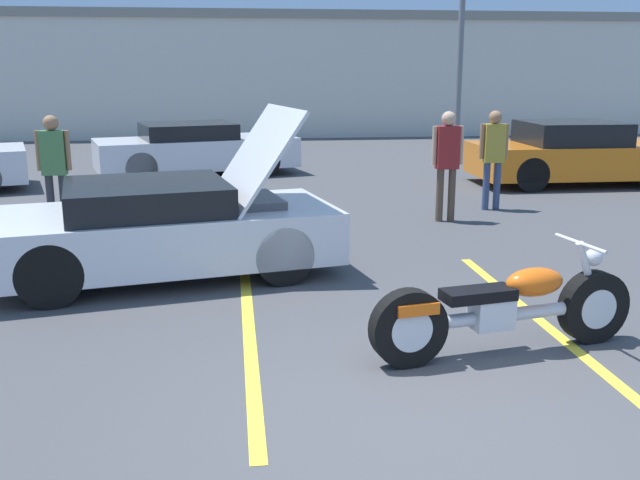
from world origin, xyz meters
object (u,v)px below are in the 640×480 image
(show_car_hood_open, at_px, (164,228))
(spectator_midground, at_px, (54,162))
(parked_car_right_row, at_px, (575,154))
(parked_car_mid_row, at_px, (195,150))
(spectator_by_show_car, at_px, (447,156))
(light_pole, at_px, (465,3))
(spectator_near_motorcycle, at_px, (494,151))
(motorcycle, at_px, (505,309))

(show_car_hood_open, xyz_separation_m, spectator_midground, (-1.89, 2.79, 0.47))
(parked_car_right_row, distance_m, spectator_midground, 10.60)
(parked_car_mid_row, xyz_separation_m, parked_car_right_row, (8.22, -2.32, 0.04))
(parked_car_mid_row, bearing_deg, spectator_by_show_car, -68.03)
(parked_car_right_row, bearing_deg, show_car_hood_open, -143.55)
(light_pole, xyz_separation_m, show_car_hood_open, (-7.73, -12.59, -3.70))
(parked_car_right_row, relative_size, spectator_by_show_car, 2.47)
(light_pole, bearing_deg, spectator_by_show_car, -108.94)
(show_car_hood_open, xyz_separation_m, parked_car_mid_row, (-0.01, 8.31, 0.01))
(spectator_midground, bearing_deg, spectator_near_motorcycle, 5.33)
(light_pole, xyz_separation_m, spectator_near_motorcycle, (-2.32, -9.12, -3.25))
(parked_car_mid_row, height_order, spectator_midground, spectator_midground)
(light_pole, distance_m, motorcycle, 16.58)
(motorcycle, bearing_deg, parked_car_right_row, 50.22)
(motorcycle, distance_m, parked_car_right_row, 10.19)
(motorcycle, relative_size, parked_car_right_row, 0.57)
(light_pole, height_order, show_car_hood_open, light_pole)
(parked_car_mid_row, xyz_separation_m, spectator_by_show_car, (4.32, -5.69, 0.47))
(motorcycle, bearing_deg, spectator_midground, 121.60)
(light_pole, height_order, spectator_near_motorcycle, light_pole)
(show_car_hood_open, distance_m, spectator_by_show_car, 5.07)
(spectator_near_motorcycle, bearing_deg, spectator_by_show_car, -142.29)
(parked_car_mid_row, height_order, spectator_near_motorcycle, spectator_near_motorcycle)
(show_car_hood_open, height_order, parked_car_right_row, show_car_hood_open)
(spectator_near_motorcycle, bearing_deg, motorcycle, -109.25)
(light_pole, bearing_deg, show_car_hood_open, -121.55)
(spectator_by_show_car, bearing_deg, spectator_midground, 178.46)
(motorcycle, bearing_deg, parked_car_mid_row, 95.70)
(spectator_near_motorcycle, bearing_deg, parked_car_right_row, 42.02)
(show_car_hood_open, relative_size, spectator_midground, 2.49)
(spectator_midground, bearing_deg, parked_car_mid_row, 71.24)
(show_car_hood_open, xyz_separation_m, spectator_near_motorcycle, (5.41, 3.47, 0.45))
(light_pole, distance_m, parked_car_mid_row, 9.59)
(light_pole, bearing_deg, spectator_near_motorcycle, -104.30)
(spectator_near_motorcycle, bearing_deg, show_car_hood_open, -147.29)
(spectator_midground, bearing_deg, motorcycle, -48.11)
(parked_car_mid_row, distance_m, spectator_midground, 5.85)
(parked_car_right_row, xyz_separation_m, spectator_near_motorcycle, (-2.80, -2.52, 0.40))
(show_car_hood_open, bearing_deg, spectator_by_show_car, 19.84)
(parked_car_right_row, bearing_deg, spectator_by_show_car, -138.83)
(spectator_near_motorcycle, relative_size, spectator_by_show_car, 0.97)
(parked_car_mid_row, relative_size, spectator_by_show_car, 2.71)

